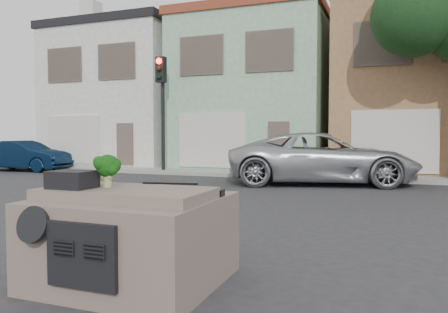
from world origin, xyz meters
The scene contains 12 objects.
ground_plane centered at (0.00, 0.00, 0.00)m, with size 120.00×120.00×0.00m, color #303033.
sidewalk centered at (0.00, 10.50, 0.07)m, with size 40.00×3.00×0.15m, color gray.
townhouse_white centered at (-11.00, 14.50, 3.77)m, with size 7.20×8.20×7.55m, color silver.
townhouse_mint centered at (-3.50, 14.50, 3.77)m, with size 7.20×8.20×7.55m, color #93BF9B.
townhouse_tan centered at (4.00, 14.50, 3.77)m, with size 7.20×8.20×7.55m, color #9A7049.
navy_sedan centered at (-13.11, 8.33, 0.00)m, with size 1.50×4.29×1.41m, color #081A33.
silver_pickup centered at (0.61, 7.96, 0.00)m, with size 2.96×6.43×1.79m, color #ACAEB3.
traffic_signal centered at (-6.50, 9.50, 2.55)m, with size 0.40×0.40×5.10m, color black.
car_dashboard centered at (0.00, -3.00, 0.56)m, with size 2.00×1.80×1.12m, color #746358.
instrument_hump centered at (-0.58, -3.35, 1.22)m, with size 0.48×0.38×0.20m, color black.
wiper_arm centered at (0.28, -2.62, 1.13)m, with size 0.70×0.03×0.02m, color black.
broccoli centered at (-0.27, -3.12, 1.31)m, with size 0.32×0.32×0.39m, color #0E3A0B.
Camera 1 is at (2.78, -7.35, 1.74)m, focal length 35.00 mm.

